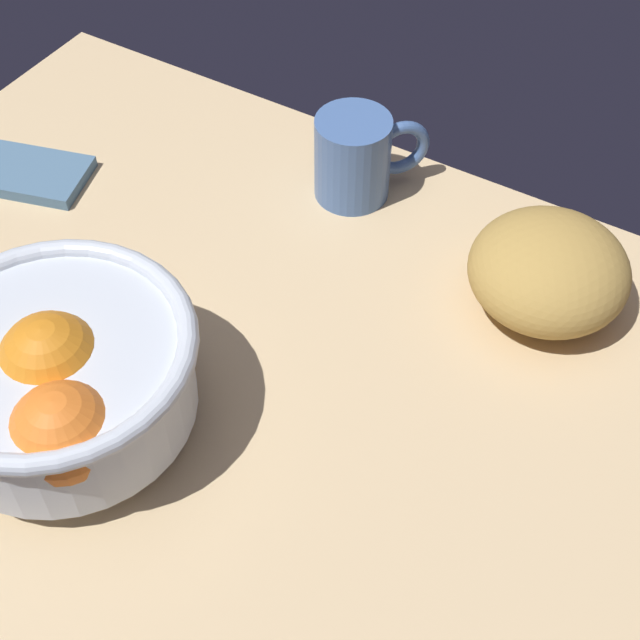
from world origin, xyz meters
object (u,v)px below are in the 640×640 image
mug (357,157)px  bread_loaf (549,271)px  fruit_bowl (59,378)px  napkin_folded (28,173)px

mug → bread_loaf: bearing=167.6°
fruit_bowl → napkin_folded: size_ratio=1.83×
fruit_bowl → napkin_folded: bearing=-41.2°
napkin_folded → mug: bearing=-152.7°
fruit_bowl → mug: (-5.15, -35.68, -2.15)cm
bread_loaf → napkin_folded: (50.12, 10.28, -3.49)cm
bread_loaf → napkin_folded: size_ratio=1.17×
mug → napkin_folded: bearing=27.3°
bread_loaf → mug: bearing=-12.4°
fruit_bowl → mug: 36.11cm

